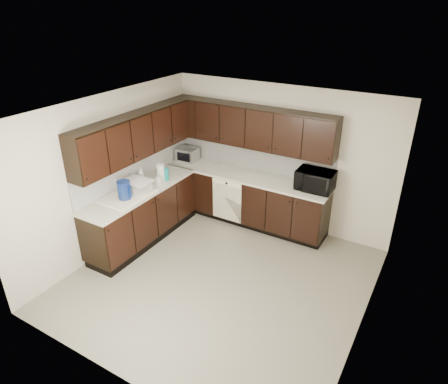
{
  "coord_description": "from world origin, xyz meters",
  "views": [
    {
      "loc": [
        2.44,
        -4.02,
        3.76
      ],
      "look_at": [
        -0.29,
        0.6,
        1.11
      ],
      "focal_mm": 32.0,
      "sensor_mm": 36.0,
      "label": 1
    }
  ],
  "objects_px": {
    "toaster_oven": "(187,154)",
    "blue_pitcher": "(124,191)",
    "sink": "(128,200)",
    "microwave": "(315,180)",
    "storage_bin": "(137,186)"
  },
  "relations": [
    {
      "from": "microwave",
      "to": "toaster_oven",
      "type": "relative_size",
      "value": 1.52
    },
    {
      "from": "sink",
      "to": "microwave",
      "type": "relative_size",
      "value": 1.38
    },
    {
      "from": "sink",
      "to": "storage_bin",
      "type": "relative_size",
      "value": 1.89
    },
    {
      "from": "microwave",
      "to": "storage_bin",
      "type": "bearing_deg",
      "value": -149.43
    },
    {
      "from": "toaster_oven",
      "to": "storage_bin",
      "type": "bearing_deg",
      "value": -92.89
    },
    {
      "from": "microwave",
      "to": "blue_pitcher",
      "type": "relative_size",
      "value": 1.95
    },
    {
      "from": "microwave",
      "to": "sink",
      "type": "bearing_deg",
      "value": -145.32
    },
    {
      "from": "sink",
      "to": "blue_pitcher",
      "type": "xyz_separation_m",
      "value": [
        0.04,
        -0.09,
        0.21
      ]
    },
    {
      "from": "sink",
      "to": "blue_pitcher",
      "type": "distance_m",
      "value": 0.23
    },
    {
      "from": "toaster_oven",
      "to": "blue_pitcher",
      "type": "distance_m",
      "value": 1.82
    },
    {
      "from": "sink",
      "to": "storage_bin",
      "type": "distance_m",
      "value": 0.29
    },
    {
      "from": "blue_pitcher",
      "to": "sink",
      "type": "bearing_deg",
      "value": 126.05
    },
    {
      "from": "toaster_oven",
      "to": "sink",
      "type": "bearing_deg",
      "value": -93.19
    },
    {
      "from": "sink",
      "to": "blue_pitcher",
      "type": "bearing_deg",
      "value": -64.65
    },
    {
      "from": "sink",
      "to": "toaster_oven",
      "type": "bearing_deg",
      "value": 92.29
    }
  ]
}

